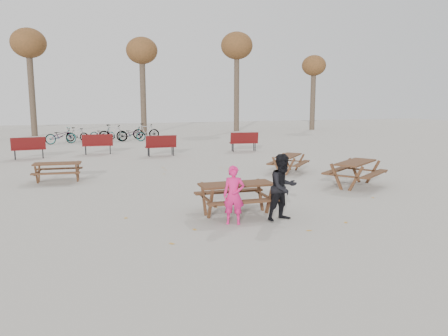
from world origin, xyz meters
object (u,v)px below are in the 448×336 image
object	(u,v)px
picnic_table_north	(58,172)
picnic_table_far	(288,164)
child	(234,195)
adult	(283,187)
picnic_table_east	(355,174)
main_picnic_table	(236,191)
food_tray	(235,183)
soda_bottle	(228,182)

from	to	relation	value
picnic_table_north	picnic_table_far	xyz separation A→B (m)	(8.32, -0.67, 0.01)
child	picnic_table_north	size ratio (longest dim) A/B	0.87
adult	picnic_table_east	xyz separation A→B (m)	(3.95, 2.90, -0.38)
adult	picnic_table_east	size ratio (longest dim) A/B	0.83
adult	picnic_table_north	xyz separation A→B (m)	(-5.26, 6.61, -0.45)
main_picnic_table	adult	size ratio (longest dim) A/B	1.15
food_tray	child	world-z (taller)	child
main_picnic_table	picnic_table_far	bearing A→B (deg)	52.55
main_picnic_table	child	world-z (taller)	child
soda_bottle	adult	xyz separation A→B (m)	(1.11, -0.71, -0.06)
adult	picnic_table_north	size ratio (longest dim) A/B	1.02
picnic_table_far	child	bearing A→B (deg)	-173.04
picnic_table_north	picnic_table_far	size ratio (longest dim) A/B	0.98
soda_bottle	adult	size ratio (longest dim) A/B	0.11
main_picnic_table	soda_bottle	distance (m)	0.38
main_picnic_table	adult	xyz separation A→B (m)	(0.86, -0.82, 0.20)
picnic_table_east	food_tray	bearing A→B (deg)	168.32
picnic_table_north	picnic_table_far	bearing A→B (deg)	0.01
food_tray	child	distance (m)	0.76
adult	picnic_table_east	bearing A→B (deg)	21.02
picnic_table_far	food_tray	bearing A→B (deg)	-174.78
food_tray	picnic_table_east	distance (m)	5.34
child	picnic_table_east	world-z (taller)	child
picnic_table_east	picnic_table_north	world-z (taller)	picnic_table_east
picnic_table_east	main_picnic_table	bearing A→B (deg)	168.01
main_picnic_table	picnic_table_east	world-z (taller)	picnic_table_east
child	picnic_table_north	xyz separation A→B (m)	(-4.07, 6.55, -0.34)
food_tray	picnic_table_far	bearing A→B (deg)	52.37
soda_bottle	picnic_table_east	world-z (taller)	soda_bottle
main_picnic_table	picnic_table_far	size ratio (longest dim) A/B	1.15
food_tray	picnic_table_far	size ratio (longest dim) A/B	0.11
picnic_table_north	main_picnic_table	bearing A→B (deg)	-48.13
soda_bottle	picnic_table_north	xyz separation A→B (m)	(-4.15, 5.90, -0.52)
picnic_table_east	picnic_table_north	size ratio (longest dim) A/B	1.22
soda_bottle	adult	bearing A→B (deg)	-32.73
soda_bottle	picnic_table_far	size ratio (longest dim) A/B	0.11
picnic_table_far	picnic_table_east	bearing A→B (deg)	-120.96
child	picnic_table_north	bearing A→B (deg)	143.21
child	adult	bearing A→B (deg)	18.55
main_picnic_table	soda_bottle	size ratio (longest dim) A/B	10.59
picnic_table_east	picnic_table_north	bearing A→B (deg)	122.71
food_tray	soda_bottle	size ratio (longest dim) A/B	1.06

